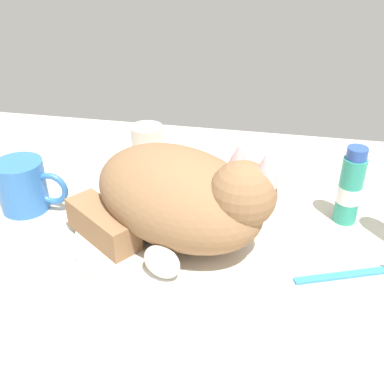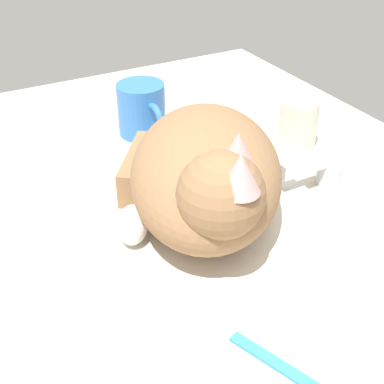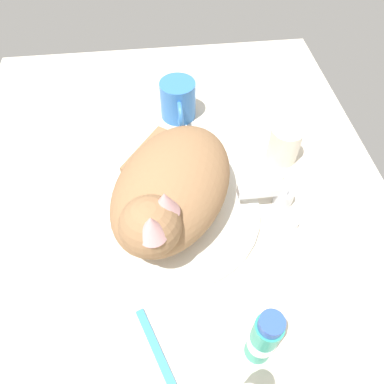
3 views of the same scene
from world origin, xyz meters
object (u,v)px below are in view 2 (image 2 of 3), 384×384
(faucet, at_px, (322,171))
(coffee_mug, at_px, (142,110))
(cat, at_px, (204,175))
(rinse_cup, at_px, (298,124))
(toothbrush, at_px, (312,384))

(faucet, height_order, coffee_mug, coffee_mug)
(cat, relative_size, rinse_cup, 4.39)
(coffee_mug, bearing_deg, cat, -8.30)
(cat, height_order, coffee_mug, cat)
(cat, height_order, rinse_cup, cat)
(coffee_mug, height_order, toothbrush, coffee_mug)
(faucet, xyz_separation_m, toothbrush, (0.26, -0.22, -0.02))
(faucet, relative_size, cat, 0.39)
(coffee_mug, relative_size, rinse_cup, 1.56)
(cat, relative_size, toothbrush, 2.23)
(cat, bearing_deg, coffee_mug, 171.70)
(toothbrush, bearing_deg, cat, 173.02)
(faucet, distance_m, rinse_cup, 0.12)
(cat, bearing_deg, faucet, 92.59)
(cat, distance_m, coffee_mug, 0.28)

